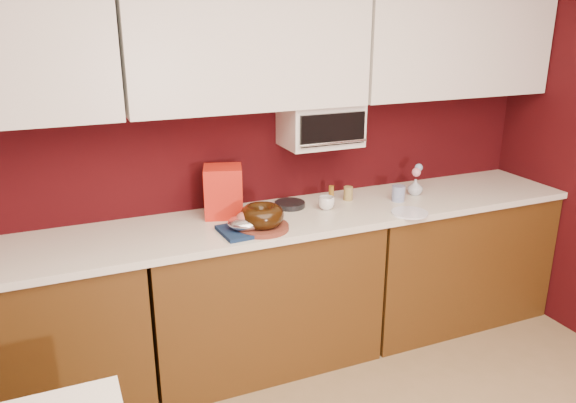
# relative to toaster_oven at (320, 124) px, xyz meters

# --- Properties ---
(wall_back) EXTENTS (4.00, 0.02, 2.50)m
(wall_back) POSITION_rel_toaster_oven_xyz_m (-0.45, 0.15, -0.12)
(wall_back) COLOR #37070A
(wall_back) RESTS_ON floor
(base_cabinet_left) EXTENTS (1.31, 0.58, 0.86)m
(base_cabinet_left) POSITION_rel_toaster_oven_xyz_m (-1.78, -0.17, -0.95)
(base_cabinet_left) COLOR #4D2E0F
(base_cabinet_left) RESTS_ON floor
(base_cabinet_center) EXTENTS (1.31, 0.58, 0.86)m
(base_cabinet_center) POSITION_rel_toaster_oven_xyz_m (-0.45, -0.17, -0.95)
(base_cabinet_center) COLOR #4D2E0F
(base_cabinet_center) RESTS_ON floor
(base_cabinet_right) EXTENTS (1.31, 0.58, 0.86)m
(base_cabinet_right) POSITION_rel_toaster_oven_xyz_m (0.88, -0.17, -0.95)
(base_cabinet_right) COLOR #4D2E0F
(base_cabinet_right) RESTS_ON floor
(countertop) EXTENTS (4.00, 0.62, 0.04)m
(countertop) POSITION_rel_toaster_oven_xyz_m (-0.45, -0.17, -0.49)
(countertop) COLOR silver
(countertop) RESTS_ON base_cabinet_center
(upper_cabinet_center) EXTENTS (1.31, 0.33, 0.70)m
(upper_cabinet_center) POSITION_rel_toaster_oven_xyz_m (-0.45, -0.02, 0.48)
(upper_cabinet_center) COLOR white
(upper_cabinet_center) RESTS_ON wall_back
(upper_cabinet_right) EXTENTS (1.31, 0.33, 0.70)m
(upper_cabinet_right) POSITION_rel_toaster_oven_xyz_m (0.88, -0.02, 0.48)
(upper_cabinet_right) COLOR white
(upper_cabinet_right) RESTS_ON wall_back
(toaster_oven) EXTENTS (0.45, 0.30, 0.25)m
(toaster_oven) POSITION_rel_toaster_oven_xyz_m (0.00, 0.00, 0.00)
(toaster_oven) COLOR white
(toaster_oven) RESTS_ON upper_cabinet_center
(toaster_oven_door) EXTENTS (0.40, 0.02, 0.18)m
(toaster_oven_door) POSITION_rel_toaster_oven_xyz_m (0.00, -0.16, 0.00)
(toaster_oven_door) COLOR black
(toaster_oven_door) RESTS_ON toaster_oven
(toaster_oven_handle) EXTENTS (0.42, 0.02, 0.02)m
(toaster_oven_handle) POSITION_rel_toaster_oven_xyz_m (0.00, -0.18, -0.07)
(toaster_oven_handle) COLOR silver
(toaster_oven_handle) RESTS_ON toaster_oven
(cake_base) EXTENTS (0.37, 0.37, 0.03)m
(cake_base) POSITION_rel_toaster_oven_xyz_m (-0.49, -0.32, -0.46)
(cake_base) COLOR brown
(cake_base) RESTS_ON countertop
(bundt_cake) EXTENTS (0.24, 0.24, 0.10)m
(bundt_cake) POSITION_rel_toaster_oven_xyz_m (-0.49, -0.32, -0.39)
(bundt_cake) COLOR black
(bundt_cake) RESTS_ON cake_base
(navy_towel) EXTENTS (0.29, 0.25, 0.02)m
(navy_towel) POSITION_rel_toaster_oven_xyz_m (-0.58, -0.31, -0.46)
(navy_towel) COLOR #122446
(navy_towel) RESTS_ON countertop
(foil_ham_nest) EXTENTS (0.25, 0.23, 0.07)m
(foil_ham_nest) POSITION_rel_toaster_oven_xyz_m (-0.58, -0.31, -0.42)
(foil_ham_nest) COLOR white
(foil_ham_nest) RESTS_ON navy_towel
(roasted_ham) EXTENTS (0.12, 0.11, 0.07)m
(roasted_ham) POSITION_rel_toaster_oven_xyz_m (-0.58, -0.31, -0.40)
(roasted_ham) COLOR #B96054
(roasted_ham) RESTS_ON foil_ham_nest
(pandoro_box) EXTENTS (0.26, 0.24, 0.29)m
(pandoro_box) POSITION_rel_toaster_oven_xyz_m (-0.61, -0.02, -0.33)
(pandoro_box) COLOR #B50C18
(pandoro_box) RESTS_ON countertop
(dark_pan) EXTENTS (0.22, 0.22, 0.03)m
(dark_pan) POSITION_rel_toaster_oven_xyz_m (-0.21, -0.03, -0.46)
(dark_pan) COLOR black
(dark_pan) RESTS_ON countertop
(coffee_mug) EXTENTS (0.10, 0.10, 0.09)m
(coffee_mug) POSITION_rel_toaster_oven_xyz_m (-0.03, -0.16, -0.43)
(coffee_mug) COLOR silver
(coffee_mug) RESTS_ON countertop
(blue_jar) EXTENTS (0.09, 0.09, 0.10)m
(blue_jar) POSITION_rel_toaster_oven_xyz_m (0.45, -0.19, -0.43)
(blue_jar) COLOR navy
(blue_jar) RESTS_ON countertop
(flower_vase) EXTENTS (0.09, 0.09, 0.11)m
(flower_vase) POSITION_rel_toaster_oven_xyz_m (0.62, -0.12, -0.42)
(flower_vase) COLOR #A8B1BF
(flower_vase) RESTS_ON countertop
(flower_pink) EXTENTS (0.06, 0.06, 0.06)m
(flower_pink) POSITION_rel_toaster_oven_xyz_m (0.62, -0.12, -0.33)
(flower_pink) COLOR pink
(flower_pink) RESTS_ON flower_vase
(flower_blue) EXTENTS (0.05, 0.05, 0.05)m
(flower_blue) POSITION_rel_toaster_oven_xyz_m (0.65, -0.10, -0.30)
(flower_blue) COLOR #7C9DC7
(flower_blue) RESTS_ON flower_vase
(china_plate) EXTENTS (0.27, 0.27, 0.01)m
(china_plate) POSITION_rel_toaster_oven_xyz_m (0.38, -0.41, -0.47)
(china_plate) COLOR white
(china_plate) RESTS_ON countertop
(amber_bottle) EXTENTS (0.04, 0.04, 0.10)m
(amber_bottle) POSITION_rel_toaster_oven_xyz_m (0.07, -0.03, -0.43)
(amber_bottle) COLOR brown
(amber_bottle) RESTS_ON countertop
(paper_cup) EXTENTS (0.07, 0.07, 0.08)m
(paper_cup) POSITION_rel_toaster_oven_xyz_m (0.17, -0.05, -0.43)
(paper_cup) COLOR olive
(paper_cup) RESTS_ON countertop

